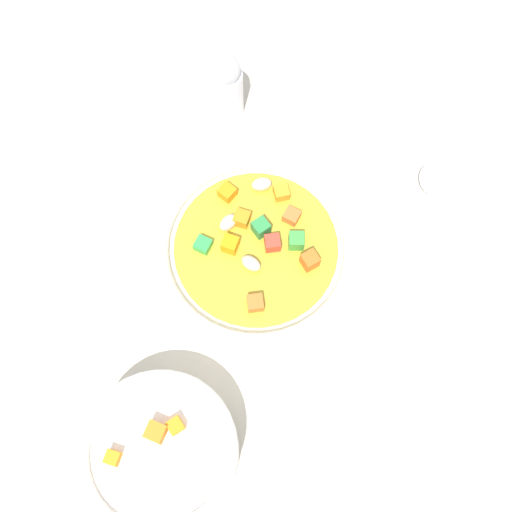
# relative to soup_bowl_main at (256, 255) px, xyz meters

# --- Properties ---
(ground_plane) EXTENTS (1.40, 1.40, 0.02)m
(ground_plane) POSITION_rel_soup_bowl_main_xyz_m (-0.00, -0.00, -0.04)
(ground_plane) COLOR #BAB2A0
(soup_bowl_main) EXTENTS (0.17, 0.17, 0.07)m
(soup_bowl_main) POSITION_rel_soup_bowl_main_xyz_m (0.00, 0.00, 0.00)
(soup_bowl_main) COLOR white
(soup_bowl_main) RESTS_ON ground_plane
(spoon) EXTENTS (0.10, 0.18, 0.01)m
(spoon) POSITION_rel_soup_bowl_main_xyz_m (0.17, -0.05, -0.03)
(spoon) COLOR silver
(spoon) RESTS_ON ground_plane
(side_bowl_small) EXTENTS (0.12, 0.12, 0.06)m
(side_bowl_small) POSITION_rel_soup_bowl_main_xyz_m (-0.14, -0.11, -0.00)
(side_bowl_small) COLOR white
(side_bowl_small) RESTS_ON ground_plane
(pepper_shaker) EXTENTS (0.03, 0.03, 0.08)m
(pepper_shaker) POSITION_rel_soup_bowl_main_xyz_m (0.05, 0.17, 0.01)
(pepper_shaker) COLOR silver
(pepper_shaker) RESTS_ON ground_plane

